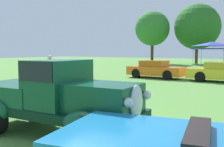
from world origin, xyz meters
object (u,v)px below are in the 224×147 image
object	(u,v)px
spectator_far_side	(50,71)
canopy_tent_left_field	(212,45)
show_car_orange	(156,69)
feature_pickup_truck	(56,97)
show_car_cream	(62,66)

from	to	relation	value
spectator_far_side	canopy_tent_left_field	xyz separation A→B (m)	(3.92, 15.15, 1.51)
show_car_orange	canopy_tent_left_field	bearing A→B (deg)	74.42
feature_pickup_truck	show_car_orange	world-z (taller)	feature_pickup_truck
spectator_far_side	show_car_cream	bearing A→B (deg)	132.41
show_car_cream	feature_pickup_truck	bearing A→B (deg)	-44.67
feature_pickup_truck	canopy_tent_left_field	bearing A→B (deg)	94.38
spectator_far_side	canopy_tent_left_field	size ratio (longest dim) A/B	0.61
spectator_far_side	show_car_orange	bearing A→B (deg)	76.48
spectator_far_side	feature_pickup_truck	bearing A→B (deg)	-40.60
feature_pickup_truck	show_car_orange	size ratio (longest dim) A/B	1.10
feature_pickup_truck	show_car_cream	bearing A→B (deg)	135.33
spectator_far_side	canopy_tent_left_field	bearing A→B (deg)	75.50
feature_pickup_truck	show_car_cream	size ratio (longest dim) A/B	1.06
show_car_orange	spectator_far_side	world-z (taller)	spectator_far_side
spectator_far_side	canopy_tent_left_field	world-z (taller)	canopy_tent_left_field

